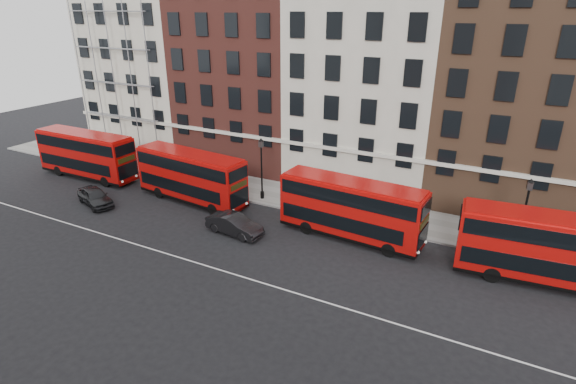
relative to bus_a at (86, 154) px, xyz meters
The scene contains 14 objects.
ground 24.65m from the bus_a, 13.90° to the right, with size 120.00×120.00×0.00m, color black.
pavement 24.36m from the bus_a, 10.95° to the left, with size 80.00×5.00×0.15m, color gray.
kerb 24.02m from the bus_a, ahead, with size 80.00×0.30×0.16m, color gray.
road_centre_line 25.20m from the bus_a, 18.34° to the right, with size 70.00×0.12×0.01m, color white.
building_terrace 27.53m from the bus_a, 27.02° to the left, with size 64.00×11.95×22.00m.
bus_a is the anchor object (origin of this frame).
bus_b 12.63m from the bus_a, ahead, with size 10.52×3.53×4.34m.
bus_c 26.79m from the bus_a, ahead, with size 10.45×3.19×4.33m.
bus_d 39.19m from the bus_a, ahead, with size 10.58×3.44×4.37m.
car_rear 7.55m from the bus_a, 36.43° to the right, with size 1.73×4.31×1.47m, color #242427.
car_front 19.52m from the bus_a, ahead, with size 1.54×4.40×1.45m, color black.
lamp_post_left 18.03m from the bus_a, ahead, with size 0.44×0.44×5.33m.
lamp_post_right 37.65m from the bus_a, ahead, with size 0.44×0.44×5.33m.
iron_railings 24.83m from the bus_a, 15.96° to the left, with size 6.60×0.06×1.00m, color black, non-canonical shape.
Camera 1 is at (12.35, -21.55, 15.38)m, focal length 28.00 mm.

